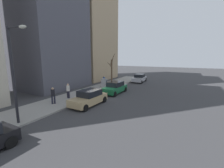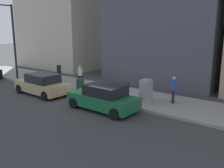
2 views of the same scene
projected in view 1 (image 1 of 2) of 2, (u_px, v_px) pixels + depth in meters
name	position (u px, v px, depth m)	size (l,w,h in m)	color
ground_plane	(100.00, 95.00, 18.91)	(120.00, 120.00, 0.00)	#38383A
sidewalk	(87.00, 93.00, 19.82)	(4.00, 36.00, 0.15)	gray
parked_car_silver	(139.00, 78.00, 28.78)	(2.04, 4.26, 1.52)	#B7B7BC
parked_car_green	(115.00, 88.00, 19.89)	(1.99, 4.23, 1.52)	#196038
parked_car_tan	(89.00, 98.00, 14.93)	(2.02, 4.25, 1.52)	tan
parking_meter	(107.00, 84.00, 21.16)	(0.14, 0.10, 1.35)	slate
utility_box	(104.00, 84.00, 22.21)	(0.83, 0.61, 1.43)	#A8A399
streetlamp	(14.00, 68.00, 9.83)	(1.97, 0.32, 6.50)	black
bare_tree	(112.00, 70.00, 26.67)	(1.72, 1.63, 5.18)	brown
trash_bin	(84.00, 93.00, 17.45)	(0.56, 0.56, 0.90)	#14381E
pedestrian_near_meter	(104.00, 80.00, 23.81)	(0.38, 0.36, 1.66)	#1E1E2D
pedestrian_midblock	(68.00, 90.00, 16.87)	(0.40, 0.36, 1.66)	#1E1E2D
pedestrian_far_corner	(53.00, 95.00, 14.78)	(0.36, 0.38, 1.66)	#1E1E2D
office_tower_left	(87.00, 21.00, 31.56)	(9.97, 9.97, 24.50)	tan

